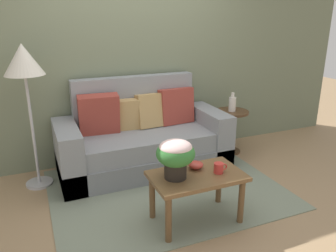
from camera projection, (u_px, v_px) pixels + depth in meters
name	position (u px, v px, depth m)	size (l,w,h in m)	color
ground_plane	(167.00, 190.00, 3.65)	(14.00, 14.00, 0.00)	#997A56
wall_back	(132.00, 52.00, 4.20)	(6.40, 0.12, 2.71)	slate
area_rug	(166.00, 189.00, 3.68)	(2.41, 1.89, 0.01)	gray
couch	(142.00, 141.00, 4.10)	(2.01, 0.85, 1.09)	slate
coffee_table	(197.00, 182.00, 3.00)	(0.82, 0.50, 0.47)	brown
side_table	(231.00, 124.00, 4.54)	(0.45, 0.45, 0.59)	#4C331E
floor_lamp	(24.00, 67.00, 3.37)	(0.40, 0.40, 1.54)	#B2B2B7
potted_plant	(176.00, 154.00, 2.85)	(0.33, 0.33, 0.34)	black
coffee_mug	(219.00, 168.00, 2.99)	(0.13, 0.09, 0.09)	red
snack_bowl	(196.00, 165.00, 3.07)	(0.14, 0.14, 0.07)	#B2382D
table_vase	(232.00, 104.00, 4.44)	(0.09, 0.09, 0.25)	silver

